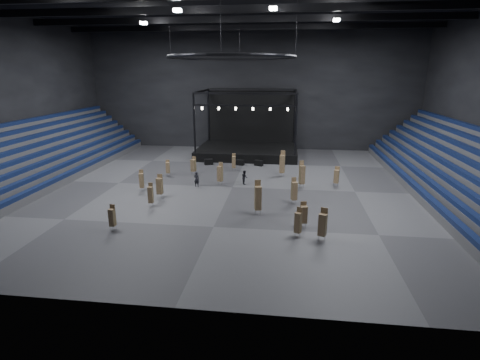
# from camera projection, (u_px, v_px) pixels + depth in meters

# --- Properties ---
(floor) EXTENTS (50.00, 50.00, 0.00)m
(floor) POSITION_uv_depth(u_px,v_px,m) (233.00, 187.00, 39.26)
(floor) COLOR #4B4A4D
(floor) RESTS_ON ground
(ceiling) EXTENTS (50.00, 42.00, 0.20)m
(ceiling) POSITION_uv_depth(u_px,v_px,m) (231.00, 0.00, 34.21)
(ceiling) COLOR black
(ceiling) RESTS_ON wall_back
(wall_back) EXTENTS (50.00, 0.20, 18.00)m
(wall_back) POSITION_uv_depth(u_px,v_px,m) (252.00, 90.00, 56.74)
(wall_back) COLOR black
(wall_back) RESTS_ON ground
(wall_front) EXTENTS (50.00, 0.20, 18.00)m
(wall_front) POSITION_uv_depth(u_px,v_px,m) (165.00, 135.00, 16.73)
(wall_front) COLOR black
(wall_front) RESTS_ON ground
(bleachers_left) EXTENTS (7.20, 40.00, 6.40)m
(bleachers_left) POSITION_uv_depth(u_px,v_px,m) (28.00, 165.00, 41.47)
(bleachers_left) COLOR #4E4E51
(bleachers_left) RESTS_ON floor
(bleachers_right) EXTENTS (7.20, 40.00, 6.40)m
(bleachers_right) POSITION_uv_depth(u_px,v_px,m) (467.00, 179.00, 36.08)
(bleachers_right) COLOR #4E4E51
(bleachers_right) RESTS_ON floor
(stage) EXTENTS (14.00, 10.00, 9.20)m
(stage) POSITION_uv_depth(u_px,v_px,m) (248.00, 145.00, 54.32)
(stage) COLOR black
(stage) RESTS_ON floor
(truss_ring) EXTENTS (12.30, 12.30, 5.15)m
(truss_ring) POSITION_uv_depth(u_px,v_px,m) (232.00, 57.00, 35.61)
(truss_ring) COLOR black
(truss_ring) RESTS_ON ceiling
(roof_girders) EXTENTS (49.00, 30.35, 0.70)m
(roof_girders) POSITION_uv_depth(u_px,v_px,m) (231.00, 9.00, 34.43)
(roof_girders) COLOR black
(roof_girders) RESTS_ON ceiling
(floodlights) EXTENTS (28.60, 16.60, 0.25)m
(floodlights) POSITION_uv_depth(u_px,v_px,m) (225.00, 9.00, 30.79)
(floodlights) COLOR white
(floodlights) RESTS_ON roof_girders
(flight_case_left) EXTENTS (1.23, 0.90, 0.74)m
(flight_case_left) POSITION_uv_depth(u_px,v_px,m) (209.00, 162.00, 48.60)
(flight_case_left) COLOR black
(flight_case_left) RESTS_ON floor
(flight_case_mid) EXTENTS (1.14, 0.80, 0.69)m
(flight_case_mid) POSITION_uv_depth(u_px,v_px,m) (240.00, 162.00, 48.35)
(flight_case_mid) COLOR black
(flight_case_mid) RESTS_ON floor
(flight_case_right) EXTENTS (1.19, 0.90, 0.71)m
(flight_case_right) POSITION_uv_depth(u_px,v_px,m) (259.00, 163.00, 48.06)
(flight_case_right) COLOR black
(flight_case_right) RESTS_ON floor
(chair_stack_0) EXTENTS (0.51, 0.51, 2.22)m
(chair_stack_0) POSITION_uv_depth(u_px,v_px,m) (141.00, 180.00, 37.70)
(chair_stack_0) COLOR silver
(chair_stack_0) RESTS_ON floor
(chair_stack_1) EXTENTS (0.54, 0.54, 1.91)m
(chair_stack_1) POSITION_uv_depth(u_px,v_px,m) (168.00, 167.00, 43.12)
(chair_stack_1) COLOR silver
(chair_stack_1) RESTS_ON floor
(chair_stack_2) EXTENTS (0.45, 0.45, 2.03)m
(chair_stack_2) POSITION_uv_depth(u_px,v_px,m) (112.00, 217.00, 28.43)
(chair_stack_2) COLOR silver
(chair_stack_2) RESTS_ON floor
(chair_stack_3) EXTENTS (0.43, 0.43, 2.19)m
(chair_stack_3) POSITION_uv_depth(u_px,v_px,m) (151.00, 194.00, 33.41)
(chair_stack_3) COLOR silver
(chair_stack_3) RESTS_ON floor
(chair_stack_4) EXTENTS (0.63, 0.63, 2.17)m
(chair_stack_4) POSITION_uv_depth(u_px,v_px,m) (193.00, 165.00, 43.67)
(chair_stack_4) COLOR silver
(chair_stack_4) RESTS_ON floor
(chair_stack_5) EXTENTS (0.65, 0.65, 3.00)m
(chair_stack_5) POSITION_uv_depth(u_px,v_px,m) (258.00, 197.00, 31.41)
(chair_stack_5) COLOR silver
(chair_stack_5) RESTS_ON floor
(chair_stack_6) EXTENTS (0.61, 0.61, 2.48)m
(chair_stack_6) POSITION_uv_depth(u_px,v_px,m) (294.00, 190.00, 34.01)
(chair_stack_6) COLOR silver
(chair_stack_6) RESTS_ON floor
(chair_stack_7) EXTENTS (0.54, 0.54, 2.33)m
(chair_stack_7) POSITION_uv_depth(u_px,v_px,m) (160.00, 186.00, 35.60)
(chair_stack_7) COLOR silver
(chair_stack_7) RESTS_ON floor
(chair_stack_8) EXTENTS (0.62, 0.62, 2.43)m
(chair_stack_8) POSITION_uv_depth(u_px,v_px,m) (220.00, 173.00, 39.77)
(chair_stack_8) COLOR silver
(chair_stack_8) RESTS_ON floor
(chair_stack_9) EXTENTS (0.47, 0.47, 2.13)m
(chair_stack_9) POSITION_uv_depth(u_px,v_px,m) (234.00, 162.00, 45.44)
(chair_stack_9) COLOR silver
(chair_stack_9) RESTS_ON floor
(chair_stack_10) EXTENTS (0.58, 0.58, 2.28)m
(chair_stack_10) POSITION_uv_depth(u_px,v_px,m) (298.00, 222.00, 27.18)
(chair_stack_10) COLOR silver
(chair_stack_10) RESTS_ON floor
(chair_stack_11) EXTENTS (0.69, 0.69, 2.47)m
(chair_stack_11) POSITION_uv_depth(u_px,v_px,m) (323.00, 224.00, 26.51)
(chair_stack_11) COLOR silver
(chair_stack_11) RESTS_ON floor
(chair_stack_12) EXTENTS (0.58, 0.58, 2.08)m
(chair_stack_12) POSITION_uv_depth(u_px,v_px,m) (304.00, 214.00, 28.88)
(chair_stack_12) COLOR silver
(chair_stack_12) RESTS_ON floor
(chair_stack_13) EXTENTS (0.67, 0.67, 2.86)m
(chair_stack_13) POSITION_uv_depth(u_px,v_px,m) (302.00, 174.00, 38.70)
(chair_stack_13) COLOR silver
(chair_stack_13) RESTS_ON floor
(chair_stack_14) EXTENTS (0.62, 0.62, 2.17)m
(chair_stack_14) POSITION_uv_depth(u_px,v_px,m) (337.00, 176.00, 39.10)
(chair_stack_14) COLOR silver
(chair_stack_14) RESTS_ON floor
(chair_stack_15) EXTENTS (0.64, 0.64, 3.02)m
(chair_stack_15) POSITION_uv_depth(u_px,v_px,m) (282.00, 164.00, 42.82)
(chair_stack_15) COLOR silver
(chair_stack_15) RESTS_ON floor
(man_center) EXTENTS (0.62, 0.45, 1.60)m
(man_center) POSITION_uv_depth(u_px,v_px,m) (197.00, 179.00, 39.22)
(man_center) COLOR black
(man_center) RESTS_ON floor
(crew_member) EXTENTS (0.81, 0.90, 1.51)m
(crew_member) POSITION_uv_depth(u_px,v_px,m) (245.00, 177.00, 40.16)
(crew_member) COLOR black
(crew_member) RESTS_ON floor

